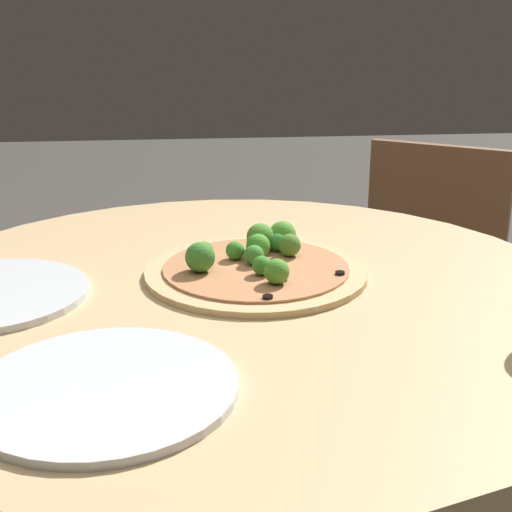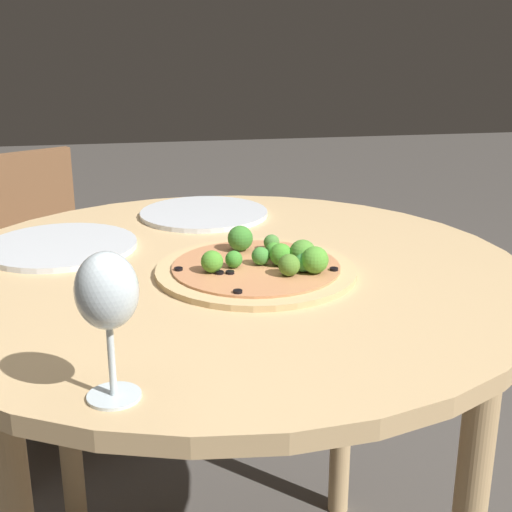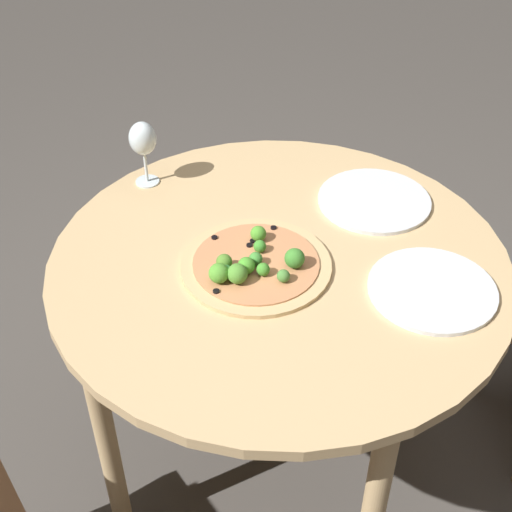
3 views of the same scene
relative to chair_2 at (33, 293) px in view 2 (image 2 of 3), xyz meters
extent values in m
cylinder|color=tan|center=(-0.80, -0.44, 0.31)|extent=(1.02, 1.02, 0.03)
cylinder|color=tan|center=(-0.48, -0.75, -0.07)|extent=(0.05, 0.05, 0.74)
cylinder|color=tan|center=(-0.48, -0.12, -0.07)|extent=(0.05, 0.05, 0.74)
cube|color=brown|center=(-0.06, -0.03, -0.04)|extent=(0.54, 0.54, 0.04)
cube|color=brown|center=(0.11, 0.06, 0.17)|extent=(0.21, 0.35, 0.39)
cylinder|color=brown|center=(-0.29, 0.04, -0.25)|extent=(0.04, 0.04, 0.38)
cylinder|color=brown|center=(-0.12, -0.26, -0.25)|extent=(0.04, 0.04, 0.38)
cylinder|color=brown|center=(0.17, -0.10, -0.25)|extent=(0.04, 0.04, 0.38)
cylinder|color=tan|center=(-0.83, -0.48, 0.33)|extent=(0.33, 0.33, 0.01)
cylinder|color=tan|center=(-0.83, -0.48, 0.34)|extent=(0.28, 0.28, 0.00)
sphere|color=#489A2D|center=(-0.84, -0.52, 0.36)|extent=(0.04, 0.04, 0.04)
sphere|color=#438F2C|center=(-0.81, -0.52, 0.35)|extent=(0.03, 0.03, 0.03)
sphere|color=#3E8C2D|center=(-0.84, -0.45, 0.35)|extent=(0.03, 0.03, 0.03)
sphere|color=#418B36|center=(-0.83, -0.49, 0.36)|extent=(0.03, 0.03, 0.03)
sphere|color=#519931|center=(-0.89, -0.57, 0.36)|extent=(0.04, 0.04, 0.04)
sphere|color=#3E832E|center=(-0.75, -0.47, 0.36)|extent=(0.04, 0.04, 0.04)
sphere|color=#4D962D|center=(-0.85, -0.41, 0.36)|extent=(0.04, 0.04, 0.04)
sphere|color=#498338|center=(-0.76, -0.52, 0.35)|extent=(0.03, 0.03, 0.03)
sphere|color=#50822C|center=(-0.89, -0.53, 0.36)|extent=(0.03, 0.03, 0.03)
sphere|color=#508F32|center=(-0.85, -0.56, 0.36)|extent=(0.04, 0.04, 0.04)
sphere|color=#3A8839|center=(-0.88, -0.55, 0.36)|extent=(0.03, 0.03, 0.03)
cylinder|color=black|center=(-0.84, -0.36, 0.34)|extent=(0.01, 0.01, 0.00)
cylinder|color=black|center=(-0.88, -0.60, 0.34)|extent=(0.01, 0.01, 0.00)
cylinder|color=black|center=(-0.86, -0.42, 0.34)|extent=(0.01, 0.01, 0.00)
cylinder|color=black|center=(-0.95, -0.44, 0.34)|extent=(0.01, 0.01, 0.00)
cylinder|color=black|center=(-0.87, -0.44, 0.34)|extent=(0.01, 0.01, 0.00)
cylinder|color=silver|center=(-1.20, -0.26, 0.33)|extent=(0.06, 0.06, 0.00)
cylinder|color=silver|center=(-1.20, -0.26, 0.37)|extent=(0.01, 0.01, 0.08)
ellipsoid|color=silver|center=(-1.20, -0.26, 0.45)|extent=(0.07, 0.07, 0.08)
cylinder|color=silver|center=(-0.64, -0.16, 0.33)|extent=(0.27, 0.27, 0.01)
cylinder|color=silver|center=(-0.46, -0.44, 0.33)|extent=(0.27, 0.27, 0.01)
camera|label=1|loc=(-0.73, 0.51, 0.69)|focal=50.00mm
camera|label=2|loc=(-1.92, -0.30, 0.72)|focal=50.00mm
camera|label=3|loc=(-0.44, -1.60, 1.33)|focal=50.00mm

